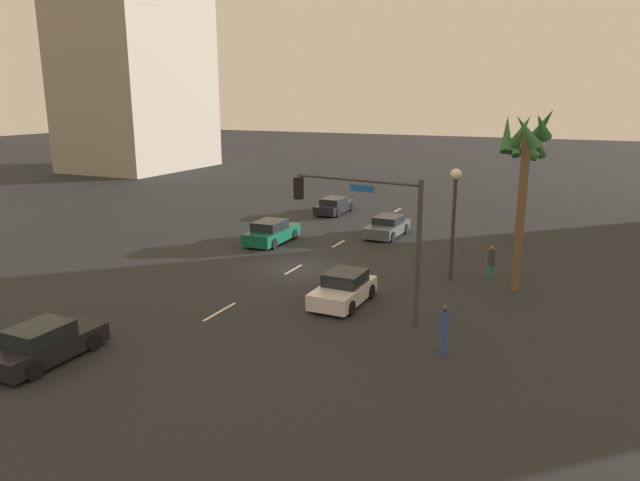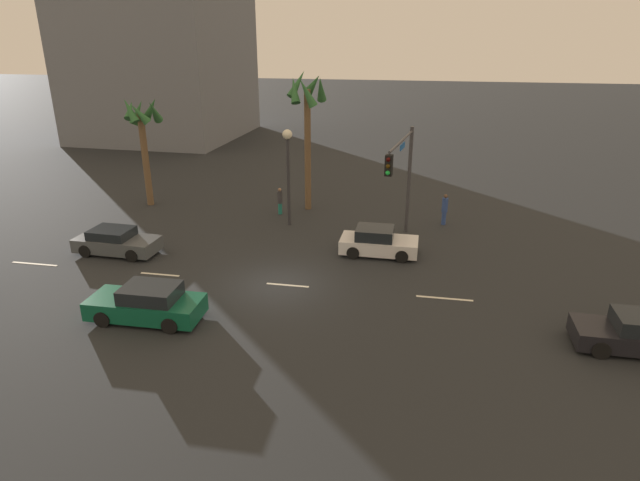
% 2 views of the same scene
% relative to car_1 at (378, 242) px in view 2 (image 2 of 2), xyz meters
% --- Properties ---
extents(ground_plane, '(220.00, 220.00, 0.00)m').
position_rel_car_1_xyz_m(ground_plane, '(-4.10, -4.40, -0.65)').
color(ground_plane, '#232628').
extents(lane_stripe_1, '(2.45, 0.14, 0.01)m').
position_rel_car_1_xyz_m(lane_stripe_1, '(-16.45, -4.40, -0.64)').
color(lane_stripe_1, silver).
rests_on(lane_stripe_1, ground_plane).
extents(lane_stripe_2, '(1.93, 0.14, 0.01)m').
position_rel_car_1_xyz_m(lane_stripe_2, '(-9.83, -4.40, -0.64)').
color(lane_stripe_2, silver).
rests_on(lane_stripe_2, ground_plane).
extents(lane_stripe_3, '(1.95, 0.14, 0.01)m').
position_rel_car_1_xyz_m(lane_stripe_3, '(-3.66, -4.40, -0.64)').
color(lane_stripe_3, silver).
rests_on(lane_stripe_3, ground_plane).
extents(lane_stripe_4, '(2.39, 0.14, 0.01)m').
position_rel_car_1_xyz_m(lane_stripe_4, '(3.25, -4.40, -0.64)').
color(lane_stripe_4, silver).
rests_on(lane_stripe_4, ground_plane).
extents(car_1, '(3.92, 1.96, 1.41)m').
position_rel_car_1_xyz_m(car_1, '(0.00, 0.00, 0.00)').
color(car_1, silver).
rests_on(car_1, ground_plane).
extents(car_2, '(4.48, 1.98, 1.45)m').
position_rel_car_1_xyz_m(car_2, '(-8.36, -8.36, 0.02)').
color(car_2, '#0F5138').
rests_on(car_2, ground_plane).
extents(car_3, '(4.29, 2.05, 1.30)m').
position_rel_car_1_xyz_m(car_3, '(-13.18, -2.33, -0.04)').
color(car_3, '#474C51').
rests_on(car_3, ground_plane).
extents(car_4, '(4.10, 1.88, 1.38)m').
position_rel_car_1_xyz_m(car_4, '(9.79, -7.17, -0.01)').
color(car_4, black).
rests_on(car_4, ground_plane).
extents(traffic_signal, '(1.10, 6.00, 5.94)m').
position_rel_car_1_xyz_m(traffic_signal, '(0.99, 1.57, 3.45)').
color(traffic_signal, '#38383D').
rests_on(traffic_signal, ground_plane).
extents(streetlamp, '(0.56, 0.56, 5.59)m').
position_rel_car_1_xyz_m(streetlamp, '(-5.53, 3.56, 3.32)').
color(streetlamp, '#2D2D33').
rests_on(streetlamp, ground_plane).
extents(pedestrian_0, '(0.46, 0.46, 1.67)m').
position_rel_car_1_xyz_m(pedestrian_0, '(-6.55, 5.36, 0.24)').
color(pedestrian_0, '#1E7266').
rests_on(pedestrian_0, ground_plane).
extents(pedestrian_1, '(0.48, 0.48, 1.85)m').
position_rel_car_1_xyz_m(pedestrian_1, '(3.43, 5.27, 0.33)').
color(pedestrian_1, '#2D478C').
rests_on(pedestrian_1, ground_plane).
extents(palm_tree_0, '(2.42, 2.54, 6.99)m').
position_rel_car_1_xyz_m(palm_tree_0, '(-15.40, 5.73, 4.57)').
color(palm_tree_0, brown).
rests_on(palm_tree_0, ground_plane).
extents(palm_tree_1, '(2.54, 2.58, 8.60)m').
position_rel_car_1_xyz_m(palm_tree_1, '(-5.09, 6.72, 5.68)').
color(palm_tree_1, brown).
rests_on(palm_tree_1, ground_plane).
extents(building_0, '(15.94, 16.45, 14.79)m').
position_rel_car_1_xyz_m(building_0, '(-25.29, 29.31, 6.75)').
color(building_0, slate).
rests_on(building_0, ground_plane).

